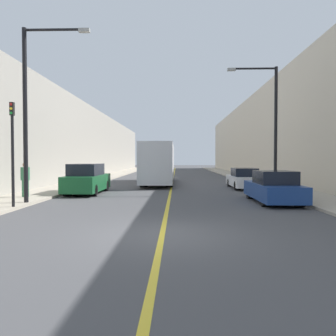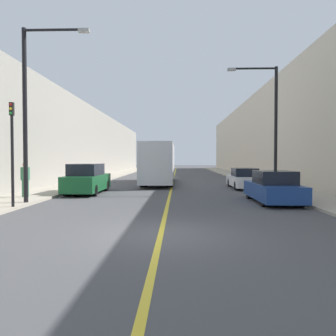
% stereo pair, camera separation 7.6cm
% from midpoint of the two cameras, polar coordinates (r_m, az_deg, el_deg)
% --- Properties ---
extents(ground_plane, '(200.00, 200.00, 0.00)m').
position_cam_midpoint_polar(ground_plane, '(9.46, -1.26, -11.51)').
color(ground_plane, '#474749').
extents(sidewalk_left, '(2.93, 72.00, 0.12)m').
position_cam_midpoint_polar(sidewalk_left, '(40.10, -10.23, -1.38)').
color(sidewalk_left, '#A89E8C').
rests_on(sidewalk_left, ground).
extents(sidewalk_right, '(2.93, 72.00, 0.12)m').
position_cam_midpoint_polar(sidewalk_right, '(39.93, 12.08, -1.40)').
color(sidewalk_right, '#A89E8C').
rests_on(sidewalk_right, ground).
extents(building_row_left, '(4.00, 72.00, 8.08)m').
position_cam_midpoint_polar(building_row_left, '(40.94, -15.02, 4.22)').
color(building_row_left, gray).
rests_on(building_row_left, ground).
extents(building_row_right, '(4.00, 72.00, 9.65)m').
position_cam_midpoint_polar(building_row_right, '(40.73, 16.94, 5.33)').
color(building_row_right, beige).
rests_on(building_row_right, ground).
extents(road_center_line, '(0.16, 72.00, 0.01)m').
position_cam_midpoint_polar(road_center_line, '(39.26, 0.90, -1.50)').
color(road_center_line, gold).
rests_on(road_center_line, ground).
extents(bus, '(2.46, 11.22, 3.37)m').
position_cam_midpoint_polar(bus, '(28.06, -1.66, 0.92)').
color(bus, silver).
rests_on(bus, ground).
extents(parked_suv_left, '(1.88, 4.84, 1.84)m').
position_cam_midpoint_polar(parked_suv_left, '(20.77, -14.02, -1.99)').
color(parked_suv_left, '#145128').
rests_on(parked_suv_left, ground).
extents(car_right_near, '(1.90, 4.78, 1.56)m').
position_cam_midpoint_polar(car_right_near, '(16.86, 17.78, -3.37)').
color(car_right_near, navy).
rests_on(car_right_near, ground).
extents(car_right_mid, '(1.80, 4.78, 1.48)m').
position_cam_midpoint_polar(car_right_mid, '(24.27, 12.96, -1.91)').
color(car_right_mid, silver).
rests_on(car_right_mid, ground).
extents(street_lamp_left, '(3.12, 0.24, 8.01)m').
position_cam_midpoint_polar(street_lamp_left, '(16.59, -22.85, 10.47)').
color(street_lamp_left, black).
rests_on(street_lamp_left, sidewalk_left).
extents(street_lamp_right, '(3.12, 0.24, 7.73)m').
position_cam_midpoint_polar(street_lamp_right, '(21.57, 17.40, 8.06)').
color(street_lamp_right, black).
rests_on(street_lamp_right, sidewalk_right).
extents(traffic_light, '(0.16, 0.18, 4.38)m').
position_cam_midpoint_polar(traffic_light, '(15.21, -25.57, 2.81)').
color(traffic_light, black).
rests_on(traffic_light, sidewalk_left).
extents(pedestrian, '(0.40, 0.26, 1.83)m').
position_cam_midpoint_polar(pedestrian, '(18.96, -23.71, -1.76)').
color(pedestrian, '#336B47').
rests_on(pedestrian, sidewalk_left).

